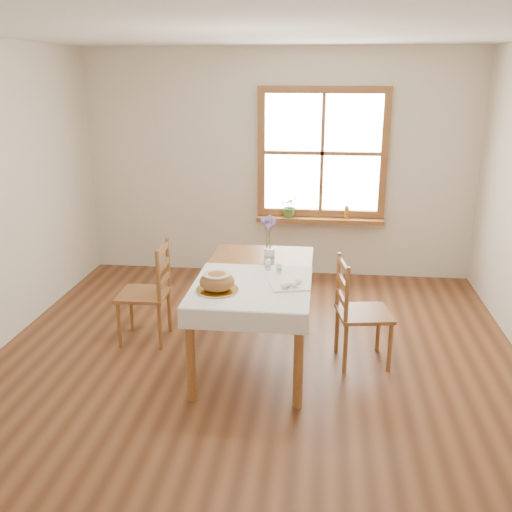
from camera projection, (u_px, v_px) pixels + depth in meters
The scene contains 18 objects.
ground at pixel (252, 373), 4.61m from camera, with size 5.00×5.00×0.00m, color brown.
room_walls at pixel (251, 162), 4.09m from camera, with size 4.60×5.10×2.65m.
window at pixel (322, 153), 6.44m from camera, with size 1.46×0.08×1.46m.
window_sill at pixel (320, 220), 6.61m from camera, with size 1.46×0.20×0.05m.
dining_table at pixel (256, 283), 4.69m from camera, with size 0.90×1.60×0.75m.
table_linen at pixel (251, 286), 4.38m from camera, with size 0.91×0.99×0.01m, color silver.
chair_left at pixel (143, 293), 5.06m from camera, with size 0.42×0.44×0.91m, color #9E5F31, non-canonical shape.
chair_right at pixel (364, 312), 4.66m from camera, with size 0.42×0.44×0.90m, color #9E5F31, non-canonical shape.
bread_plate at pixel (217, 290), 4.26m from camera, with size 0.31×0.31×0.02m, color silver.
bread_loaf at pixel (217, 280), 4.23m from camera, with size 0.26×0.26×0.15m, color #A6663B.
egg_napkin at pixel (289, 286), 4.35m from camera, with size 0.28×0.24×0.01m, color silver.
eggs at pixel (289, 282), 4.34m from camera, with size 0.22×0.19×0.05m, color white, non-canonical shape.
salt_shaker at pixel (268, 265), 4.70m from camera, with size 0.05×0.05×0.09m, color silver.
pepper_shaker at pixel (279, 268), 4.63m from camera, with size 0.05×0.05×0.09m, color silver.
flower_vase at pixel (269, 255), 4.97m from camera, with size 0.09×0.09×0.10m, color silver.
lavender_bouquet at pixel (270, 233), 4.91m from camera, with size 0.16×0.16×0.31m, color #6B5597, non-canonical shape.
potted_plant at pixel (290, 209), 6.61m from camera, with size 0.22×0.25×0.19m, color #457C31.
amber_bottle at pixel (347, 212), 6.55m from camera, with size 0.05×0.05×0.15m, color #B17120.
Camera 1 is at (0.51, -4.07, 2.32)m, focal length 40.00 mm.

